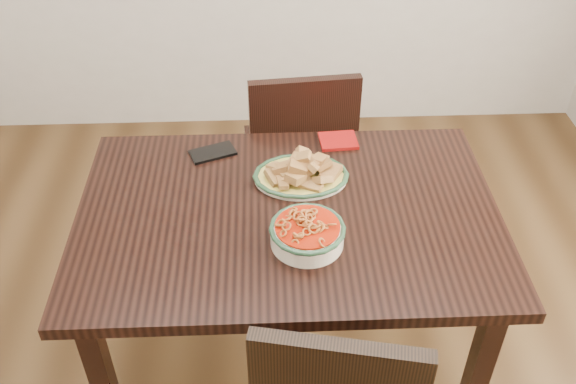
{
  "coord_description": "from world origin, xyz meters",
  "views": [
    {
      "loc": [
        -0.04,
        -1.44,
        2.04
      ],
      "look_at": [
        0.02,
        0.07,
        0.81
      ],
      "focal_mm": 40.0,
      "sensor_mm": 36.0,
      "label": 1
    }
  ],
  "objects_px": {
    "dining_table": "(288,233)",
    "fish_plate": "(301,168)",
    "noodle_bowl": "(307,232)",
    "smartphone": "(213,153)",
    "chair_far": "(300,150)"
  },
  "relations": [
    {
      "from": "dining_table",
      "to": "chair_far",
      "type": "bearing_deg",
      "value": 83.61
    },
    {
      "from": "chair_far",
      "to": "fish_plate",
      "type": "height_order",
      "value": "chair_far"
    },
    {
      "from": "fish_plate",
      "to": "smartphone",
      "type": "bearing_deg",
      "value": 152.3
    },
    {
      "from": "fish_plate",
      "to": "noodle_bowl",
      "type": "height_order",
      "value": "fish_plate"
    },
    {
      "from": "noodle_bowl",
      "to": "smartphone",
      "type": "xyz_separation_m",
      "value": [
        -0.3,
        0.46,
        -0.04
      ]
    },
    {
      "from": "fish_plate",
      "to": "noodle_bowl",
      "type": "relative_size",
      "value": 1.37
    },
    {
      "from": "noodle_bowl",
      "to": "smartphone",
      "type": "height_order",
      "value": "noodle_bowl"
    },
    {
      "from": "dining_table",
      "to": "fish_plate",
      "type": "relative_size",
      "value": 4.29
    },
    {
      "from": "chair_far",
      "to": "smartphone",
      "type": "xyz_separation_m",
      "value": [
        -0.32,
        -0.36,
        0.26
      ]
    },
    {
      "from": "chair_far",
      "to": "fish_plate",
      "type": "relative_size",
      "value": 2.94
    },
    {
      "from": "fish_plate",
      "to": "noodle_bowl",
      "type": "distance_m",
      "value": 0.3
    },
    {
      "from": "dining_table",
      "to": "smartphone",
      "type": "xyz_separation_m",
      "value": [
        -0.25,
        0.31,
        0.09
      ]
    },
    {
      "from": "noodle_bowl",
      "to": "smartphone",
      "type": "distance_m",
      "value": 0.54
    },
    {
      "from": "chair_far",
      "to": "dining_table",
      "type": "bearing_deg",
      "value": 78.26
    },
    {
      "from": "smartphone",
      "to": "noodle_bowl",
      "type": "bearing_deg",
      "value": -78.68
    }
  ]
}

